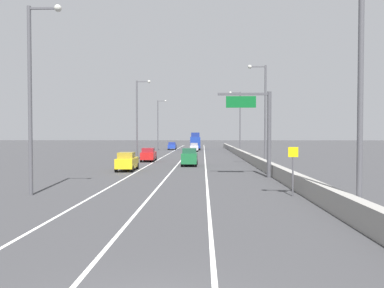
{
  "coord_description": "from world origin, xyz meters",
  "views": [
    {
      "loc": [
        1.2,
        -6.62,
        3.77
      ],
      "look_at": [
        -0.1,
        35.41,
        2.64
      ],
      "focal_mm": 33.45,
      "sensor_mm": 36.0,
      "label": 1
    }
  ],
  "objects_px": {
    "car_yellow_3": "(127,161)",
    "lamp_post_left_mid": "(138,115)",
    "overhead_sign_gantry": "(261,123)",
    "car_green_4": "(190,157)",
    "lamp_post_left_far": "(159,122)",
    "speed_advisory_sign": "(293,167)",
    "car_silver_1": "(194,147)",
    "lamp_post_right_third": "(239,119)",
    "lamp_post_left_near": "(33,88)",
    "car_blue_2": "(172,146)",
    "box_truck": "(195,142)",
    "car_red_0": "(149,155)",
    "lamp_post_right_near": "(355,69)",
    "lamp_post_right_second": "(263,109)"
  },
  "relations": [
    {
      "from": "car_yellow_3",
      "to": "lamp_post_left_mid",
      "type": "bearing_deg",
      "value": 95.89
    },
    {
      "from": "overhead_sign_gantry",
      "to": "car_green_4",
      "type": "distance_m",
      "value": 13.67
    },
    {
      "from": "overhead_sign_gantry",
      "to": "lamp_post_left_far",
      "type": "relative_size",
      "value": 0.64
    },
    {
      "from": "speed_advisory_sign",
      "to": "car_silver_1",
      "type": "bearing_deg",
      "value": 97.39
    },
    {
      "from": "car_yellow_3",
      "to": "car_green_4",
      "type": "relative_size",
      "value": 1.06
    },
    {
      "from": "lamp_post_right_third",
      "to": "car_silver_1",
      "type": "xyz_separation_m",
      "value": [
        -8.61,
        12.91,
        -5.69
      ]
    },
    {
      "from": "lamp_post_left_near",
      "to": "lamp_post_left_mid",
      "type": "xyz_separation_m",
      "value": [
        0.97,
        30.39,
        0.0
      ]
    },
    {
      "from": "car_blue_2",
      "to": "car_green_4",
      "type": "xyz_separation_m",
      "value": [
        6.0,
        -45.24,
        0.12
      ]
    },
    {
      "from": "car_silver_1",
      "to": "car_yellow_3",
      "type": "bearing_deg",
      "value": -97.91
    },
    {
      "from": "lamp_post_right_third",
      "to": "box_truck",
      "type": "bearing_deg",
      "value": 110.82
    },
    {
      "from": "lamp_post_right_third",
      "to": "lamp_post_left_mid",
      "type": "height_order",
      "value": "same"
    },
    {
      "from": "speed_advisory_sign",
      "to": "car_red_0",
      "type": "relative_size",
      "value": 0.71
    },
    {
      "from": "lamp_post_left_far",
      "to": "car_silver_1",
      "type": "distance_m",
      "value": 10.55
    },
    {
      "from": "box_truck",
      "to": "lamp_post_left_near",
      "type": "bearing_deg",
      "value": -97.23
    },
    {
      "from": "speed_advisory_sign",
      "to": "lamp_post_left_mid",
      "type": "bearing_deg",
      "value": 116.26
    },
    {
      "from": "car_red_0",
      "to": "car_silver_1",
      "type": "height_order",
      "value": "car_red_0"
    },
    {
      "from": "speed_advisory_sign",
      "to": "lamp_post_right_third",
      "type": "height_order",
      "value": "lamp_post_right_third"
    },
    {
      "from": "overhead_sign_gantry",
      "to": "car_yellow_3",
      "type": "height_order",
      "value": "overhead_sign_gantry"
    },
    {
      "from": "lamp_post_right_third",
      "to": "car_green_4",
      "type": "bearing_deg",
      "value": -109.19
    },
    {
      "from": "car_silver_1",
      "to": "box_truck",
      "type": "distance_m",
      "value": 9.65
    },
    {
      "from": "lamp_post_right_near",
      "to": "lamp_post_left_mid",
      "type": "relative_size",
      "value": 1.0
    },
    {
      "from": "lamp_post_left_mid",
      "to": "car_yellow_3",
      "type": "distance_m",
      "value": 16.46
    },
    {
      "from": "lamp_post_left_near",
      "to": "car_red_0",
      "type": "xyz_separation_m",
      "value": [
        2.85,
        27.75,
        -5.68
      ]
    },
    {
      "from": "lamp_post_left_near",
      "to": "car_green_4",
      "type": "bearing_deg",
      "value": 67.16
    },
    {
      "from": "speed_advisory_sign",
      "to": "lamp_post_right_third",
      "type": "relative_size",
      "value": 0.26
    },
    {
      "from": "overhead_sign_gantry",
      "to": "car_yellow_3",
      "type": "distance_m",
      "value": 14.5
    },
    {
      "from": "car_silver_1",
      "to": "car_green_4",
      "type": "height_order",
      "value": "car_green_4"
    },
    {
      "from": "overhead_sign_gantry",
      "to": "lamp_post_left_near",
      "type": "bearing_deg",
      "value": -148.17
    },
    {
      "from": "overhead_sign_gantry",
      "to": "car_blue_2",
      "type": "height_order",
      "value": "overhead_sign_gantry"
    },
    {
      "from": "lamp_post_right_third",
      "to": "car_blue_2",
      "type": "xyz_separation_m",
      "value": [
        -14.25,
        21.56,
        -5.69
      ]
    },
    {
      "from": "overhead_sign_gantry",
      "to": "lamp_post_left_far",
      "type": "distance_m",
      "value": 53.44
    },
    {
      "from": "lamp_post_right_second",
      "to": "car_green_4",
      "type": "relative_size",
      "value": 2.91
    },
    {
      "from": "lamp_post_left_near",
      "to": "car_silver_1",
      "type": "xyz_separation_m",
      "value": [
        8.47,
        57.56,
        -5.69
      ]
    },
    {
      "from": "overhead_sign_gantry",
      "to": "lamp_post_left_near",
      "type": "relative_size",
      "value": 0.64
    },
    {
      "from": "car_yellow_3",
      "to": "box_truck",
      "type": "bearing_deg",
      "value": 83.48
    },
    {
      "from": "lamp_post_right_second",
      "to": "box_truck",
      "type": "relative_size",
      "value": 1.22
    },
    {
      "from": "lamp_post_left_far",
      "to": "car_yellow_3",
      "type": "bearing_deg",
      "value": -87.04
    },
    {
      "from": "car_red_0",
      "to": "car_yellow_3",
      "type": "xyz_separation_m",
      "value": [
        -0.29,
        -12.73,
        0.01
      ]
    },
    {
      "from": "lamp_post_left_mid",
      "to": "lamp_post_left_far",
      "type": "bearing_deg",
      "value": 91.48
    },
    {
      "from": "car_green_4",
      "to": "lamp_post_left_far",
      "type": "bearing_deg",
      "value": 102.25
    },
    {
      "from": "lamp_post_right_third",
      "to": "lamp_post_left_near",
      "type": "distance_m",
      "value": 47.81
    },
    {
      "from": "lamp_post_left_far",
      "to": "car_blue_2",
      "type": "relative_size",
      "value": 2.62
    },
    {
      "from": "lamp_post_right_near",
      "to": "car_blue_2",
      "type": "height_order",
      "value": "lamp_post_right_near"
    },
    {
      "from": "lamp_post_left_mid",
      "to": "speed_advisory_sign",
      "type": "bearing_deg",
      "value": -63.74
    },
    {
      "from": "lamp_post_right_third",
      "to": "lamp_post_left_near",
      "type": "bearing_deg",
      "value": -110.93
    },
    {
      "from": "car_silver_1",
      "to": "car_red_0",
      "type": "bearing_deg",
      "value": -100.67
    },
    {
      "from": "lamp_post_right_near",
      "to": "car_silver_1",
      "type": "distance_m",
      "value": 64.39
    },
    {
      "from": "lamp_post_left_near",
      "to": "lamp_post_right_near",
      "type": "bearing_deg",
      "value": -19.39
    },
    {
      "from": "overhead_sign_gantry",
      "to": "lamp_post_left_far",
      "type": "height_order",
      "value": "lamp_post_left_far"
    },
    {
      "from": "lamp_post_right_near",
      "to": "car_silver_1",
      "type": "bearing_deg",
      "value": 97.69
    }
  ]
}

